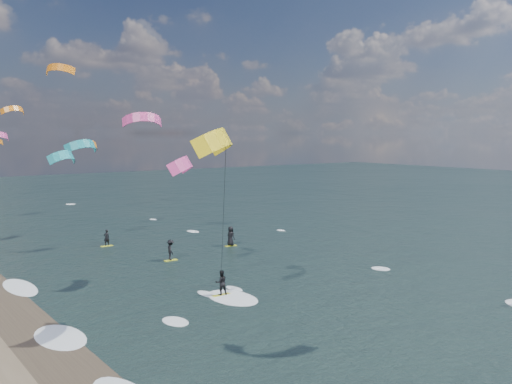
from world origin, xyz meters
TOP-DOWN VIEW (x-y plane):
  - wet_sand_strip at (-12.00, 10.00)m, footprint 3.00×240.00m
  - kitesurfer_near_b at (-2.80, 12.19)m, footprint 6.88×9.09m
  - far_kitesurfers at (4.08, 29.18)m, footprint 10.26×9.51m
  - bg_kite_field at (0.37, 55.93)m, footprint 12.28×72.60m
  - shoreline_surf at (-10.80, 14.75)m, footprint 2.40×79.40m

SIDE VIEW (x-z plane):
  - shoreline_surf at x=-10.80m, z-range -0.06..0.06m
  - wet_sand_strip at x=-12.00m, z-range 0.00..0.01m
  - far_kitesurfers at x=4.08m, z-range -0.04..1.77m
  - kitesurfer_near_b at x=-2.80m, z-range 1.25..12.59m
  - bg_kite_field at x=0.37m, z-range 4.72..16.55m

